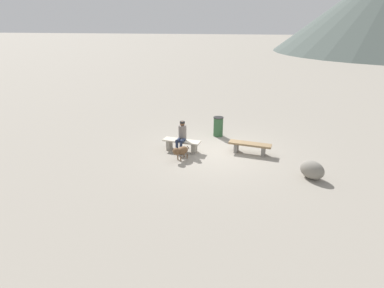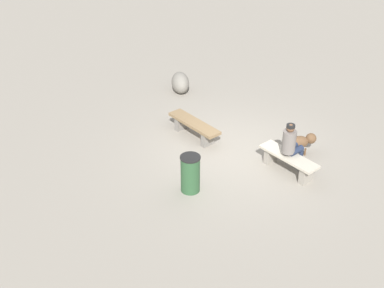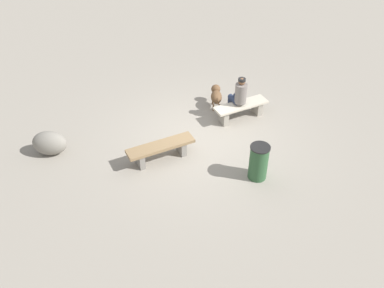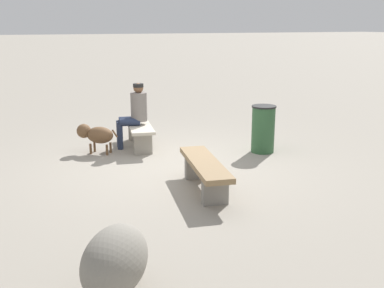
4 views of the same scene
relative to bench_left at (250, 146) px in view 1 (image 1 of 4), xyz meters
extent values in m
cube|color=gray|center=(1.29, 0.00, -0.35)|extent=(210.00, 210.00, 0.06)
cube|color=gray|center=(-0.53, 0.10, -0.13)|extent=(0.20, 0.37, 0.37)
cube|color=gray|center=(0.53, -0.10, -0.13)|extent=(0.20, 0.37, 0.37)
cube|color=#8C704C|center=(0.00, 0.00, 0.09)|extent=(1.71, 0.71, 0.08)
cube|color=gray|center=(2.20, 0.24, -0.12)|extent=(0.21, 0.36, 0.40)
cube|color=gray|center=(3.26, 0.04, -0.12)|extent=(0.21, 0.36, 0.40)
cube|color=beige|center=(2.73, 0.14, 0.11)|extent=(1.58, 0.71, 0.06)
cylinder|color=slate|center=(2.69, 0.15, 0.49)|extent=(0.32, 0.32, 0.55)
sphere|color=brown|center=(2.69, 0.15, 0.85)|extent=(0.19, 0.19, 0.19)
cylinder|color=black|center=(2.69, 0.15, 0.90)|extent=(0.20, 0.20, 0.07)
cylinder|color=#232D47|center=(2.81, 0.32, 0.21)|extent=(0.22, 0.41, 0.15)
cylinder|color=#232D47|center=(2.85, 0.51, -0.05)|extent=(0.11, 0.11, 0.53)
cylinder|color=#232D47|center=(2.64, 0.35, 0.21)|extent=(0.22, 0.41, 0.15)
cylinder|color=#232D47|center=(2.68, 0.55, -0.05)|extent=(0.11, 0.11, 0.53)
ellipsoid|color=brown|center=(2.54, 0.96, 0.04)|extent=(0.55, 0.60, 0.31)
sphere|color=brown|center=(2.73, 1.22, 0.10)|extent=(0.27, 0.27, 0.27)
cylinder|color=brown|center=(2.57, 1.14, -0.22)|extent=(0.04, 0.04, 0.20)
cylinder|color=brown|center=(2.71, 1.04, -0.22)|extent=(0.04, 0.04, 0.20)
cylinder|color=brown|center=(2.38, 0.88, -0.22)|extent=(0.04, 0.04, 0.20)
cylinder|color=brown|center=(2.51, 0.78, -0.22)|extent=(0.04, 0.04, 0.20)
cylinder|color=brown|center=(2.37, 0.72, 0.08)|extent=(0.10, 0.11, 0.15)
cylinder|color=#2D5633|center=(1.41, -1.88, 0.11)|extent=(0.43, 0.43, 0.86)
cylinder|color=black|center=(1.41, -1.88, 0.56)|extent=(0.46, 0.46, 0.03)
ellipsoid|color=gray|center=(-2.04, 1.85, 0.00)|extent=(0.99, 0.95, 0.63)
camera|label=1|loc=(0.43, 12.00, 4.71)|focal=29.98mm
camera|label=2|loc=(7.28, -9.03, 6.58)|focal=47.79mm
camera|label=3|loc=(-4.19, -6.73, 6.36)|focal=39.48mm
camera|label=4|loc=(-5.62, 2.68, 2.04)|focal=42.27mm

